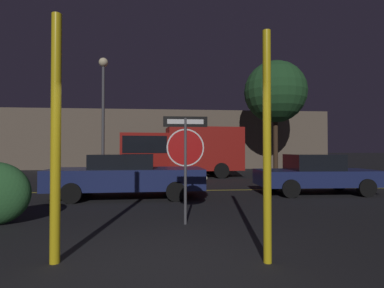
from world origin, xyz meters
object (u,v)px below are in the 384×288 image
object	(u,v)px
street_lamp	(103,96)
tree_0	(275,92)
passing_car_3	(316,174)
yellow_pole_right	(267,146)
stop_sign	(185,147)
delivery_truck	(180,150)
passing_car_2	(127,176)
yellow_pole_left	(56,138)

from	to	relation	value
street_lamp	tree_0	size ratio (longest dim) A/B	0.85
passing_car_3	street_lamp	distance (m)	11.36
yellow_pole_right	tree_0	xyz separation A→B (m)	(6.26, 15.90, 3.91)
street_lamp	passing_car_3	bearing A→B (deg)	-36.30
stop_sign	tree_0	bearing A→B (deg)	62.62
delivery_truck	passing_car_3	bearing A→B (deg)	-151.57
yellow_pole_right	delivery_truck	distance (m)	12.97
yellow_pole_right	passing_car_3	bearing A→B (deg)	57.11
passing_car_2	street_lamp	world-z (taller)	street_lamp
passing_car_3	tree_0	size ratio (longest dim) A/B	0.56
stop_sign	passing_car_2	distance (m)	4.10
passing_car_3	stop_sign	bearing A→B (deg)	-50.06
yellow_pole_left	street_lamp	size ratio (longest dim) A/B	0.53
stop_sign	yellow_pole_left	xyz separation A→B (m)	(-1.95, -1.97, 0.12)
yellow_pole_right	passing_car_3	xyz separation A→B (m)	(3.95, 6.11, -0.93)
passing_car_2	stop_sign	bearing A→B (deg)	22.91
yellow_pole_left	delivery_truck	xyz separation A→B (m)	(2.44, 12.69, -0.17)
yellow_pole_left	yellow_pole_right	size ratio (longest dim) A/B	1.07
yellow_pole_left	yellow_pole_right	distance (m)	2.94
stop_sign	passing_car_3	world-z (taller)	stop_sign
stop_sign	passing_car_2	world-z (taller)	stop_sign
yellow_pole_left	tree_0	world-z (taller)	tree_0
passing_car_3	delivery_truck	world-z (taller)	delivery_truck
passing_car_2	tree_0	world-z (taller)	tree_0
passing_car_2	delivery_truck	size ratio (longest dim) A/B	0.73
passing_car_3	delivery_truck	size ratio (longest dim) A/B	0.62
yellow_pole_left	stop_sign	bearing A→B (deg)	45.27
yellow_pole_right	street_lamp	size ratio (longest dim) A/B	0.50
passing_car_3	yellow_pole_left	bearing A→B (deg)	-47.89
street_lamp	yellow_pole_right	bearing A→B (deg)	-69.39
tree_0	street_lamp	bearing A→B (deg)	-162.50
stop_sign	passing_car_3	size ratio (longest dim) A/B	0.53
delivery_truck	street_lamp	bearing A→B (deg)	92.33
yellow_pole_left	yellow_pole_right	world-z (taller)	yellow_pole_left
tree_0	yellow_pole_left	bearing A→B (deg)	-120.44
yellow_pole_left	yellow_pole_right	bearing A→B (deg)	-5.21
yellow_pole_right	delivery_truck	xyz separation A→B (m)	(-0.49, 12.96, -0.06)
yellow_pole_left	tree_0	xyz separation A→B (m)	(9.18, 15.63, 3.80)
yellow_pole_left	delivery_truck	bearing A→B (deg)	79.14
passing_car_2	tree_0	size ratio (longest dim) A/B	0.65
passing_car_2	tree_0	xyz separation A→B (m)	(8.88, 10.01, 4.82)
yellow_pole_right	passing_car_2	size ratio (longest dim) A/B	0.64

